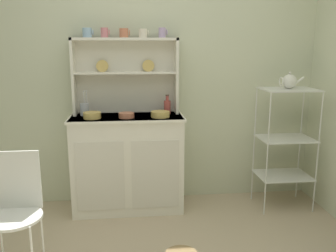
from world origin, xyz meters
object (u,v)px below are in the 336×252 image
object	(u,v)px
wire_chair	(15,204)
jam_bottle	(167,106)
bakers_rack	(286,134)
bowl_mixing_large	(92,115)
utensil_jar	(85,109)
porcelain_teapot	(289,81)
cup_sky_0	(87,33)
hutch_cabinet	(128,162)
hutch_shelf_unit	(126,70)

from	to	relation	value
wire_chair	jam_bottle	size ratio (longest dim) A/B	4.74
bakers_rack	bowl_mixing_large	bearing A→B (deg)	179.10
utensil_jar	porcelain_teapot	xyz separation A→B (m)	(1.85, -0.18, 0.25)
utensil_jar	porcelain_teapot	world-z (taller)	porcelain_teapot
bakers_rack	cup_sky_0	world-z (taller)	cup_sky_0
cup_sky_0	utensil_jar	distance (m)	0.68
bakers_rack	porcelain_teapot	bearing A→B (deg)	-180.00
cup_sky_0	bowl_mixing_large	distance (m)	0.73
wire_chair	bowl_mixing_large	xyz separation A→B (m)	(0.42, 0.91, 0.40)
bowl_mixing_large	hutch_cabinet	bearing A→B (deg)	13.74
bakers_rack	porcelain_teapot	xyz separation A→B (m)	(-0.00, -0.00, 0.49)
hutch_shelf_unit	porcelain_teapot	size ratio (longest dim) A/B	4.34
cup_sky_0	utensil_jar	world-z (taller)	cup_sky_0
bowl_mixing_large	utensil_jar	xyz separation A→B (m)	(-0.08, 0.15, 0.03)
hutch_shelf_unit	cup_sky_0	size ratio (longest dim) A/B	10.10
hutch_shelf_unit	jam_bottle	xyz separation A→B (m)	(0.38, -0.08, -0.33)
wire_chair	jam_bottle	xyz separation A→B (m)	(1.10, 1.06, 0.44)
hutch_shelf_unit	jam_bottle	bearing A→B (deg)	-11.50
hutch_cabinet	hutch_shelf_unit	distance (m)	0.85
hutch_cabinet	bowl_mixing_large	size ratio (longest dim) A/B	6.75
cup_sky_0	hutch_cabinet	bearing A→B (deg)	-20.46
jam_bottle	utensil_jar	world-z (taller)	utensil_jar
hutch_shelf_unit	bowl_mixing_large	xyz separation A→B (m)	(-0.30, -0.24, -0.38)
utensil_jar	hutch_cabinet	bearing A→B (deg)	-11.55
bowl_mixing_large	porcelain_teapot	distance (m)	1.79
hutch_cabinet	hutch_shelf_unit	size ratio (longest dim) A/B	1.07
cup_sky_0	jam_bottle	size ratio (longest dim) A/B	0.53
cup_sky_0	jam_bottle	xyz separation A→B (m)	(0.71, -0.04, -0.67)
bowl_mixing_large	jam_bottle	distance (m)	0.70
hutch_cabinet	utensil_jar	xyz separation A→B (m)	(-0.38, 0.08, 0.49)
wire_chair	porcelain_teapot	size ratio (longest dim) A/B	3.84
bakers_rack	jam_bottle	world-z (taller)	bakers_rack
cup_sky_0	bowl_mixing_large	world-z (taller)	cup_sky_0
hutch_shelf_unit	utensil_jar	xyz separation A→B (m)	(-0.38, -0.09, -0.35)
hutch_cabinet	wire_chair	bearing A→B (deg)	-126.46
wire_chair	jam_bottle	distance (m)	1.60
hutch_shelf_unit	porcelain_teapot	distance (m)	1.49
jam_bottle	hutch_cabinet	bearing A→B (deg)	-167.19
wire_chair	cup_sky_0	world-z (taller)	cup_sky_0
hutch_shelf_unit	bowl_mixing_large	world-z (taller)	hutch_shelf_unit
wire_chair	utensil_jar	size ratio (longest dim) A/B	3.70
hutch_shelf_unit	bakers_rack	distance (m)	1.60
bakers_rack	bowl_mixing_large	world-z (taller)	bakers_rack
hutch_shelf_unit	utensil_jar	bearing A→B (deg)	-167.22
hutch_shelf_unit	bowl_mixing_large	bearing A→B (deg)	-141.69
hutch_shelf_unit	wire_chair	bearing A→B (deg)	-122.33
hutch_cabinet	hutch_shelf_unit	bearing A→B (deg)	90.00
bakers_rack	porcelain_teapot	distance (m)	0.49
wire_chair	utensil_jar	distance (m)	1.19
hutch_cabinet	porcelain_teapot	distance (m)	1.65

